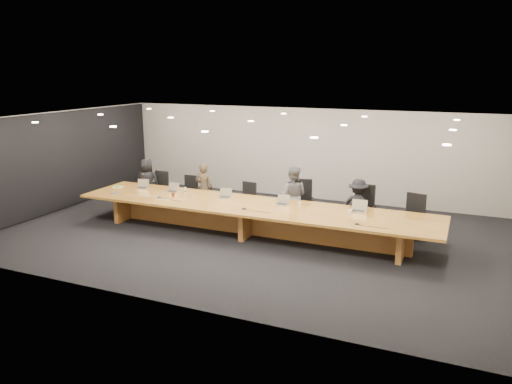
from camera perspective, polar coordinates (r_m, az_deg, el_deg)
ground at (r=12.31m, az=-0.56°, el=-4.83°), size 12.00×12.00×0.00m
back_wall at (r=15.61m, az=5.41°, el=4.41°), size 12.00×0.02×2.80m
left_wall_panel at (r=15.30m, az=-21.38°, el=3.22°), size 0.08×7.84×2.74m
conference_table at (r=12.16m, az=-0.56°, el=-2.51°), size 9.00×1.80×0.75m
chair_far_left at (r=14.81m, az=-11.15°, el=0.29°), size 0.58×0.58×1.07m
chair_left at (r=14.48m, az=-7.74°, el=-0.06°), size 0.53×0.53×0.99m
chair_mid_left at (r=13.44m, az=-1.19°, el=-0.99°), size 0.57×0.57×1.00m
chair_mid_right at (r=13.03m, az=5.26°, el=-1.14°), size 0.73×0.73×1.17m
chair_right at (r=12.53m, az=12.02°, el=-1.92°), size 0.63×0.63×1.21m
chair_far_right at (r=12.36m, az=17.40°, el=-2.72°), size 0.68×0.68×1.11m
person_a at (r=14.99m, az=-12.32°, el=1.07°), size 0.80×0.64×1.42m
person_b at (r=14.03m, az=-5.95°, el=0.47°), size 0.55×0.39×1.43m
person_c at (r=12.87m, az=4.20°, el=-0.45°), size 0.83×0.70×1.54m
person_d at (r=12.50m, az=11.54°, el=-1.58°), size 0.95×0.65×1.35m
laptop_a at (r=14.08m, az=-12.92°, el=0.90°), size 0.36×0.30×0.25m
laptop_b at (r=13.50m, az=-9.60°, el=0.51°), size 0.32×0.24×0.25m
laptop_c at (r=12.75m, az=-3.60°, el=-0.12°), size 0.34×0.27×0.24m
laptop_d at (r=12.07m, az=3.00°, el=-0.92°), size 0.31×0.22×0.24m
laptop_e at (r=11.69m, az=11.67°, el=-1.59°), size 0.36×0.27×0.28m
water_bottle at (r=13.17m, az=-8.08°, el=0.10°), size 0.08×0.08×0.19m
amber_mug at (r=13.04m, az=-9.45°, el=-0.29°), size 0.10×0.10×0.10m
paper_cup_near at (r=12.06m, az=5.04°, el=-1.37°), size 0.08×0.08×0.08m
paper_cup_far at (r=11.54m, az=10.71°, el=-2.23°), size 0.10×0.10×0.09m
notepad at (r=14.41m, az=-15.51°, el=0.56°), size 0.29×0.25×0.01m
lime_gadget at (r=14.38m, az=-15.53°, el=0.62°), size 0.19×0.12×0.03m
av_box at (r=13.70m, az=-15.87°, el=-0.11°), size 0.21×0.16×0.03m
mic_left at (r=12.98m, az=-11.01°, el=-0.59°), size 0.16×0.16×0.03m
mic_center at (r=11.71m, az=-1.39°, el=-1.89°), size 0.16×0.16×0.03m
mic_right at (r=10.79m, az=11.50°, el=-3.58°), size 0.15×0.15×0.03m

